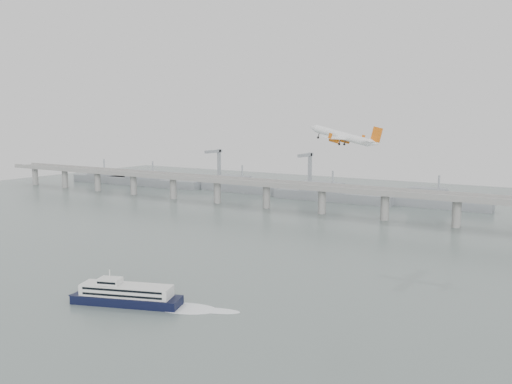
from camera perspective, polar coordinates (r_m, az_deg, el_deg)
The scene contains 5 objects.
ground at distance 241.72m, azimuth -7.01°, elevation -10.01°, with size 900.00×900.00×0.00m, color slate.
bridge at distance 409.73m, azimuth 10.64°, elevation -0.19°, with size 800.00×22.00×23.90m.
distant_fleet at distance 540.14m, azimuth -2.22°, elevation 0.63°, with size 453.00×60.90×40.00m.
ferry at distance 225.50m, azimuth -13.46°, elevation -10.50°, with size 70.08×31.23×13.73m.
airliner at distance 290.24m, azimuth 9.21°, elevation 5.80°, with size 43.27×39.07×12.68m.
Camera 1 is at (145.33, -178.51, 73.77)m, focal length 38.00 mm.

